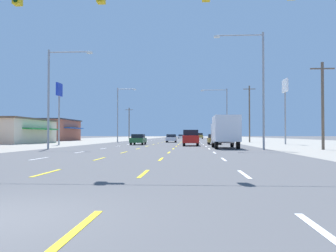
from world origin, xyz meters
TOP-DOWN VIEW (x-y plane):
  - ground_plane at (0.00, 66.00)m, footprint 572.00×572.00m
  - lot_apron_left at (-24.75, 66.00)m, footprint 28.00×440.00m
  - lot_apron_right at (24.75, 66.00)m, footprint 28.00×440.00m
  - lane_markings at (0.00, 104.50)m, footprint 10.64×227.60m
  - signal_span_wire at (0.07, 8.09)m, footprint 26.86×0.52m
  - box_truck_far_right_nearest at (6.92, 31.06)m, footprint 2.40×7.20m
  - suv_inner_right_near at (3.47, 39.22)m, footprint 1.98×4.90m
  - sedan_inner_left_mid at (-3.74, 43.35)m, footprint 1.80×4.50m
  - sedan_far_right_midfar at (6.80, 45.64)m, footprint 1.80×4.50m
  - sedan_center_turn_far at (-0.01, 59.04)m, footprint 1.80×4.50m
  - suv_inner_right_farther at (3.25, 59.32)m, footprint 1.98×4.90m
  - hatchback_inner_right_farthest at (3.49, 86.53)m, footprint 1.72×3.90m
  - hatchback_inner_right_distant_a at (3.34, 110.85)m, footprint 1.72×3.90m
  - suv_far_right_distant_b at (6.77, 117.73)m, footprint 1.98×4.90m
  - sedan_center_turn_distant_c at (-0.10, 126.74)m, footprint 1.80×4.50m
  - storefront_left_row_2 at (-29.91, 76.66)m, footprint 12.73×15.03m
  - pole_sign_left_row_1 at (-14.42, 42.02)m, footprint 0.24×1.92m
  - pole_sign_right_row_1 at (17.05, 46.70)m, footprint 0.24×2.62m
  - streetlight_left_row_0 at (-9.69, 27.81)m, footprint 4.35×0.26m
  - streetlight_right_row_0 at (9.70, 27.81)m, footprint 4.63×0.26m
  - streetlight_left_row_1 at (-9.83, 60.51)m, footprint 3.57×0.26m
  - streetlight_right_row_1 at (9.62, 60.51)m, footprint 4.89×0.26m
  - utility_pole_right_row_0 at (15.58, 28.10)m, footprint 2.20×0.26m
  - utility_pole_right_row_1 at (14.19, 60.23)m, footprint 2.20×0.26m
  - utility_pole_left_row_2 at (-14.24, 96.89)m, footprint 2.20×0.26m

SIDE VIEW (x-z plane):
  - ground_plane at x=0.00m, z-range 0.00..0.00m
  - lot_apron_left at x=-24.75m, z-range 0.00..0.01m
  - lot_apron_right at x=24.75m, z-range 0.00..0.01m
  - lane_markings at x=0.00m, z-range 0.00..0.01m
  - sedan_inner_left_mid at x=-3.74m, z-range 0.03..1.49m
  - sedan_far_right_midfar at x=6.80m, z-range 0.03..1.49m
  - sedan_center_turn_far at x=-0.01m, z-range 0.03..1.49m
  - sedan_center_turn_distant_c at x=-0.10m, z-range 0.03..1.49m
  - hatchback_inner_right_farthest at x=3.49m, z-range 0.01..1.55m
  - hatchback_inner_right_distant_a at x=3.34m, z-range 0.01..1.55m
  - suv_inner_right_near at x=3.47m, z-range 0.04..2.02m
  - suv_inner_right_farther at x=3.25m, z-range 0.04..2.02m
  - suv_far_right_distant_b at x=6.77m, z-range 0.04..2.02m
  - box_truck_far_right_nearest at x=6.92m, z-range 0.22..3.45m
  - storefront_left_row_2 at x=-29.91m, z-range 0.01..5.01m
  - utility_pole_right_row_0 at x=15.58m, z-range 0.19..8.27m
  - utility_pole_left_row_2 at x=-14.24m, z-range 0.19..9.41m
  - signal_span_wire at x=0.07m, z-range 0.78..9.82m
  - utility_pole_right_row_1 at x=14.19m, z-range 0.20..10.52m
  - streetlight_left_row_0 at x=-9.69m, z-range 0.79..10.34m
  - streetlight_left_row_1 at x=-9.83m, z-range 0.71..10.89m
  - streetlight_right_row_1 at x=9.62m, z-range 0.86..10.75m
  - streetlight_right_row_0 at x=9.70m, z-range 0.85..11.74m
  - pole_sign_left_row_1 at x=-14.42m, z-range 2.13..10.54m
  - pole_sign_right_row_1 at x=17.05m, z-range 2.64..12.02m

